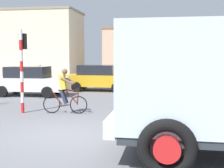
{
  "coord_description": "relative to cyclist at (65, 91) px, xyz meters",
  "views": [
    {
      "loc": [
        2.85,
        -8.3,
        2.25
      ],
      "look_at": [
        1.0,
        2.5,
        1.2
      ],
      "focal_mm": 49.51,
      "sensor_mm": 36.0,
      "label": 1
    }
  ],
  "objects": [
    {
      "name": "ground_plane",
      "position": [
        0.9,
        -2.9,
        -0.86
      ],
      "size": [
        120.0,
        120.0,
        0.0
      ],
      "primitive_type": "plane",
      "color": "slate"
    },
    {
      "name": "sidewalk_far",
      "position": [
        0.9,
        12.12,
        -0.78
      ],
      "size": [
        80.0,
        5.0,
        0.16
      ],
      "primitive_type": "cube",
      "color": "#ADADA8",
      "rests_on": "ground"
    },
    {
      "name": "traffic_light_pole",
      "position": [
        -1.64,
        -0.09,
        1.2
      ],
      "size": [
        0.24,
        0.43,
        3.2
      ],
      "color": "red",
      "rests_on": "ground"
    },
    {
      "name": "car_red_near",
      "position": [
        -0.3,
        7.57,
        -0.05
      ],
      "size": [
        4.02,
        1.92,
        1.6
      ],
      "color": "gold",
      "rests_on": "ground"
    },
    {
      "name": "building_mid_block",
      "position": [
        2.98,
        19.3,
        1.52
      ],
      "size": [
        9.89,
        6.1,
        4.76
      ],
      "color": "tan",
      "rests_on": "ground"
    },
    {
      "name": "pedestrian_near_kerb",
      "position": [
        -3.73,
        6.57,
        -0.02
      ],
      "size": [
        0.34,
        0.22,
        1.62
      ],
      "color": "#2D334C",
      "rests_on": "ground"
    },
    {
      "name": "car_white_mid",
      "position": [
        -3.53,
        4.66,
        -0.05
      ],
      "size": [
        4.05,
        1.97,
        1.6
      ],
      "color": "white",
      "rests_on": "ground"
    },
    {
      "name": "cyclist",
      "position": [
        0.0,
        0.0,
        0.0
      ],
      "size": [
        1.73,
        0.5,
        1.72
      ],
      "color": "black",
      "rests_on": "ground"
    },
    {
      "name": "building_corner_left",
      "position": [
        -9.07,
        17.79,
        2.38
      ],
      "size": [
        9.14,
        5.4,
        6.47
      ],
      "color": "beige",
      "rests_on": "ground"
    }
  ]
}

